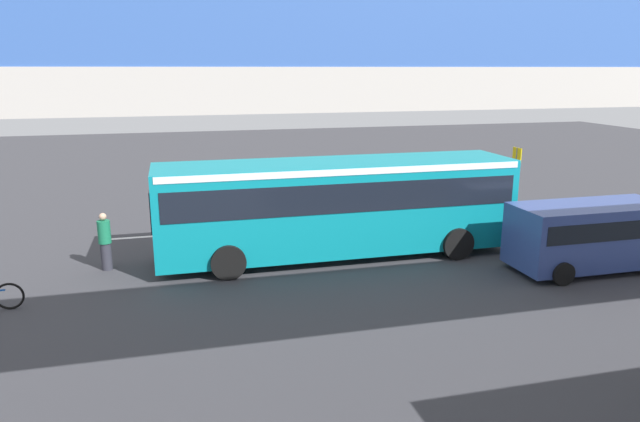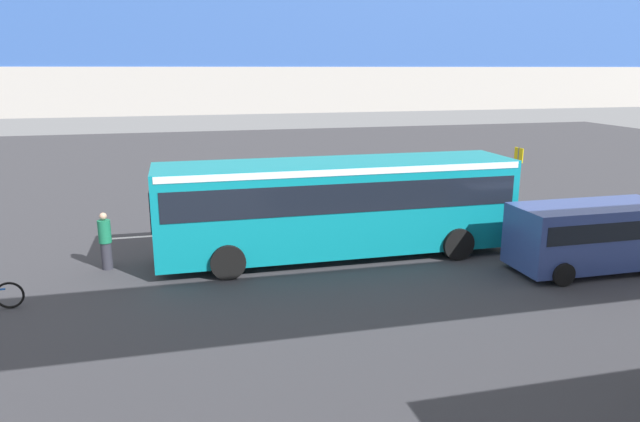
% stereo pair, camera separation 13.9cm
% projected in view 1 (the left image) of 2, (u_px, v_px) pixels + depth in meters
% --- Properties ---
extents(ground, '(80.00, 80.00, 0.00)m').
position_uv_depth(ground, '(368.00, 249.00, 19.72)').
color(ground, '#38383D').
extents(city_bus, '(11.54, 2.85, 3.15)m').
position_uv_depth(city_bus, '(337.00, 200.00, 18.53)').
color(city_bus, '#0C8493').
rests_on(city_bus, ground).
extents(parked_van, '(4.80, 2.17, 2.05)m').
position_uv_depth(parked_van, '(590.00, 232.00, 17.45)').
color(parked_van, '#33478C').
rests_on(parked_van, ground).
extents(pedestrian, '(0.38, 0.38, 1.79)m').
position_uv_depth(pedestrian, '(105.00, 242.00, 17.49)').
color(pedestrian, '#2D2D38').
rests_on(pedestrian, ground).
extents(traffic_sign, '(0.08, 0.60, 2.80)m').
position_uv_depth(traffic_sign, '(516.00, 169.00, 24.22)').
color(traffic_sign, slate).
rests_on(traffic_sign, ground).
extents(lane_dash_leftmost, '(2.00, 0.20, 0.01)m').
position_uv_depth(lane_dash_leftmost, '(518.00, 211.00, 24.86)').
color(lane_dash_leftmost, silver).
rests_on(lane_dash_leftmost, ground).
extents(lane_dash_left, '(2.00, 0.20, 0.01)m').
position_uv_depth(lane_dash_left, '(433.00, 217.00, 23.89)').
color(lane_dash_left, silver).
rests_on(lane_dash_left, ground).
extents(lane_dash_centre, '(2.00, 0.20, 0.01)m').
position_uv_depth(lane_dash_centre, '(340.00, 223.00, 22.92)').
color(lane_dash_centre, silver).
rests_on(lane_dash_centre, ground).
extents(lane_dash_right, '(2.00, 0.20, 0.01)m').
position_uv_depth(lane_dash_right, '(240.00, 230.00, 21.96)').
color(lane_dash_right, silver).
rests_on(lane_dash_right, ground).
extents(lane_dash_rightmost, '(2.00, 0.20, 0.01)m').
position_uv_depth(lane_dash_rightmost, '(130.00, 238.00, 20.99)').
color(lane_dash_rightmost, silver).
rests_on(lane_dash_rightmost, ground).
extents(pedestrian_overpass, '(29.62, 2.60, 7.14)m').
position_uv_depth(pedestrian_overpass, '(594.00, 113.00, 8.81)').
color(pedestrian_overpass, '#B2ADA5').
rests_on(pedestrian_overpass, ground).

